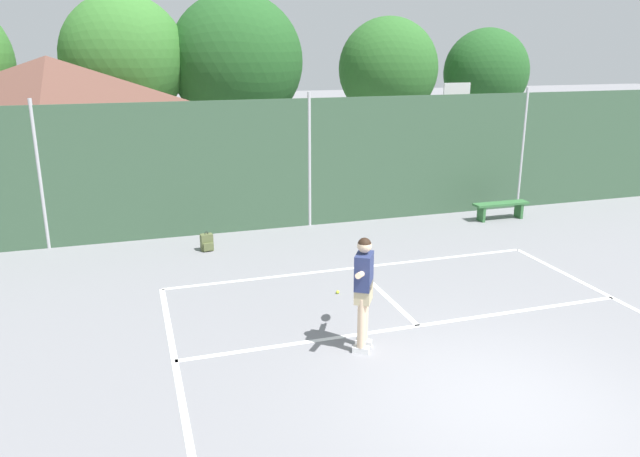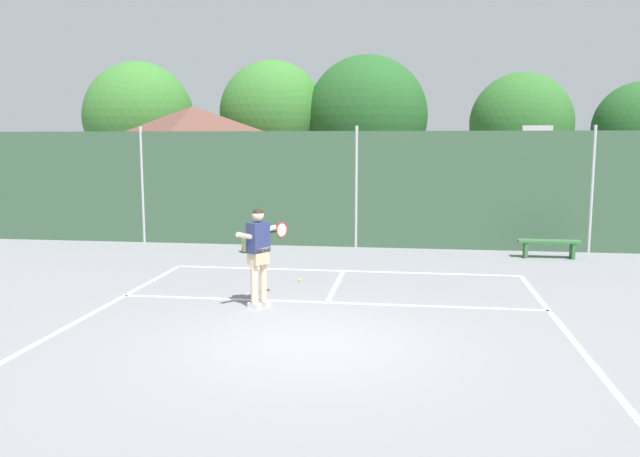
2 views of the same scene
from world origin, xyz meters
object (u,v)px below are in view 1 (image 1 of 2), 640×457
object	(u,v)px
basketball_hoop	(454,123)
tennis_player	(364,284)
tennis_ball	(338,292)
backpack_olive	(207,243)
courtside_bench	(501,207)

from	to	relation	value
basketball_hoop	tennis_player	size ratio (longest dim) A/B	1.91
tennis_player	tennis_ball	bearing A→B (deg)	80.71
tennis_player	tennis_ball	world-z (taller)	tennis_player
backpack_olive	tennis_ball	bearing A→B (deg)	-58.76
basketball_hoop	tennis_ball	xyz separation A→B (m)	(-6.21, -6.76, -2.28)
basketball_hoop	courtside_bench	bearing A→B (deg)	-92.75
tennis_player	tennis_ball	xyz separation A→B (m)	(0.37, 2.26, -1.08)
basketball_hoop	courtside_bench	world-z (taller)	basketball_hoop
backpack_olive	courtside_bench	world-z (taller)	courtside_bench
basketball_hoop	tennis_ball	bearing A→B (deg)	-132.56
tennis_player	basketball_hoop	bearing A→B (deg)	53.89
backpack_olive	basketball_hoop	bearing A→B (deg)	22.01
tennis_player	courtside_bench	world-z (taller)	tennis_player
tennis_player	backpack_olive	size ratio (longest dim) A/B	4.01
tennis_player	backpack_olive	world-z (taller)	tennis_player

